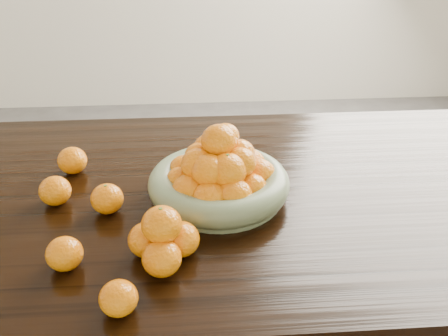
{
  "coord_description": "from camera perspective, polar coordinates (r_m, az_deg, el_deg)",
  "views": [
    {
      "loc": [
        -0.08,
        -1.13,
        1.45
      ],
      "look_at": [
        -0.01,
        -0.02,
        0.83
      ],
      "focal_mm": 40.0,
      "sensor_mm": 36.0,
      "label": 1
    }
  ],
  "objects": [
    {
      "name": "loose_orange_2",
      "position": [
        0.98,
        -11.96,
        -14.35
      ],
      "size": [
        0.07,
        0.07,
        0.07
      ],
      "primitive_type": "ellipsoid",
      "color": "orange",
      "rests_on": "dining_table"
    },
    {
      "name": "fruit_bowl",
      "position": [
        1.27,
        -0.55,
        -0.95
      ],
      "size": [
        0.36,
        0.36,
        0.2
      ],
      "rotation": [
        0.0,
        0.0,
        -0.16
      ],
      "color": "#6C7958",
      "rests_on": "dining_table"
    },
    {
      "name": "loose_orange_4",
      "position": [
        1.33,
        -18.74,
        -2.48
      ],
      "size": [
        0.08,
        0.08,
        0.07
      ],
      "primitive_type": "ellipsoid",
      "color": "orange",
      "rests_on": "dining_table"
    },
    {
      "name": "loose_orange_0",
      "position": [
        1.26,
        -13.21,
        -3.44
      ],
      "size": [
        0.08,
        0.08,
        0.08
      ],
      "primitive_type": "ellipsoid",
      "color": "orange",
      "rests_on": "dining_table"
    },
    {
      "name": "orange_pyramid",
      "position": [
        1.07,
        -7.01,
        -8.17
      ],
      "size": [
        0.16,
        0.15,
        0.13
      ],
      "rotation": [
        0.0,
        0.0,
        -0.04
      ],
      "color": "orange",
      "rests_on": "dining_table"
    },
    {
      "name": "loose_orange_1",
      "position": [
        1.11,
        -17.77,
        -9.31
      ],
      "size": [
        0.08,
        0.08,
        0.07
      ],
      "primitive_type": "ellipsoid",
      "color": "orange",
      "rests_on": "dining_table"
    },
    {
      "name": "loose_orange_5",
      "position": [
        1.53,
        0.16,
        3.65
      ],
      "size": [
        0.09,
        0.09,
        0.08
      ],
      "primitive_type": "ellipsoid",
      "color": "orange",
      "rests_on": "dining_table"
    },
    {
      "name": "loose_orange_3",
      "position": [
        1.46,
        -16.94,
        0.83
      ],
      "size": [
        0.08,
        0.08,
        0.08
      ],
      "primitive_type": "ellipsoid",
      "color": "orange",
      "rests_on": "dining_table"
    },
    {
      "name": "dining_table",
      "position": [
        1.38,
        0.18,
        -5.73
      ],
      "size": [
        2.0,
        1.0,
        0.75
      ],
      "color": "black",
      "rests_on": "ground"
    }
  ]
}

